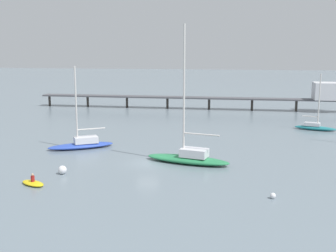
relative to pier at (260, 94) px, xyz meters
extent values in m
plane|color=slate|center=(-14.76, -43.11, -3.35)|extent=(400.00, 400.00, 0.00)
cube|color=#4C4C51|center=(-14.76, 0.08, -0.94)|extent=(63.81, 3.10, 0.30)
cylinder|color=#38332D|center=(-45.66, 0.25, -2.22)|extent=(0.50, 0.50, 2.25)
cylinder|color=#38332D|center=(-36.83, 0.20, -2.22)|extent=(0.50, 0.50, 2.25)
cylinder|color=#38332D|center=(-28.01, 0.15, -2.22)|extent=(0.50, 0.50, 2.25)
cylinder|color=#38332D|center=(-19.18, 0.10, -2.22)|extent=(0.50, 0.50, 2.25)
cylinder|color=#38332D|center=(-10.35, 0.06, -2.22)|extent=(0.50, 0.50, 2.25)
cylinder|color=#38332D|center=(-1.52, 0.01, -2.22)|extent=(0.50, 0.50, 2.25)
cylinder|color=#38332D|center=(7.30, -0.04, -2.22)|extent=(0.50, 0.50, 2.25)
cube|color=silver|center=(12.68, -0.07, 0.90)|extent=(4.47, 4.47, 3.38)
ellipsoid|color=#2D4CB7|center=(-24.78, -37.31, -3.01)|extent=(8.51, 6.25, 0.66)
cube|color=silver|center=(-24.20, -36.98, -2.27)|extent=(3.44, 2.94, 0.82)
cylinder|color=silver|center=(-25.15, -37.52, 2.29)|extent=(0.22, 0.22, 9.94)
cylinder|color=silver|center=(-23.56, -36.62, -0.89)|extent=(3.27, 1.96, 0.18)
ellipsoid|color=#287F4C|center=(-10.34, -42.31, -2.95)|extent=(10.12, 4.87, 0.80)
cube|color=silver|center=(-9.58, -42.49, -2.08)|extent=(3.35, 2.50, 0.93)
cylinder|color=silver|center=(-10.81, -42.19, 4.77)|extent=(0.24, 0.24, 14.64)
cylinder|color=silver|center=(-8.78, -42.69, 0.09)|extent=(4.10, 1.17, 0.19)
ellipsoid|color=#1E727A|center=(7.55, -20.02, -3.02)|extent=(6.53, 3.37, 0.65)
cube|color=silver|center=(7.06, -19.87, -2.43)|extent=(2.59, 1.73, 0.54)
cylinder|color=silver|center=(7.85, -20.12, 1.41)|extent=(0.20, 0.20, 8.21)
cylinder|color=silver|center=(6.70, -19.75, -1.22)|extent=(2.35, 0.88, 0.16)
ellipsoid|color=yellow|center=(-24.10, -52.37, -3.17)|extent=(3.04, 2.40, 0.35)
cylinder|color=maroon|center=(-24.10, -52.37, -2.72)|extent=(0.49, 0.49, 0.55)
sphere|color=tan|center=(-24.10, -52.37, -2.33)|extent=(0.24, 0.24, 0.24)
sphere|color=silver|center=(-1.76, -52.72, -3.09)|extent=(0.51, 0.51, 0.51)
sphere|color=silver|center=(-22.70, -48.53, -2.90)|extent=(0.89, 0.89, 0.89)
camera|label=1|loc=(-5.42, -89.22, 9.71)|focal=45.90mm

